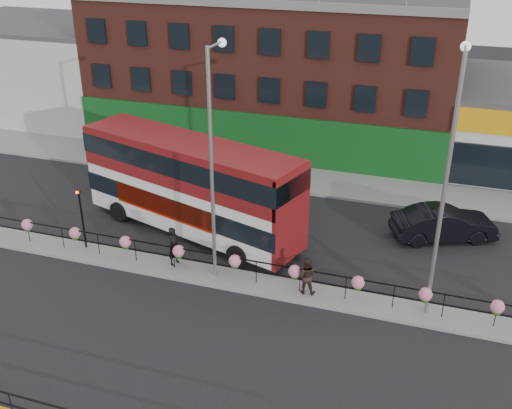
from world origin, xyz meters
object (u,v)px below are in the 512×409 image
(car, at_px, (444,224))
(lamp_column_east, at_px, (448,167))
(double_decker_bus, at_px, (191,178))
(pedestrian_a, at_px, (174,246))
(lamp_column_west, at_px, (213,147))
(pedestrian_b, at_px, (306,276))

(car, height_order, lamp_column_east, lamp_column_east)
(double_decker_bus, relative_size, pedestrian_a, 6.66)
(car, relative_size, lamp_column_west, 0.53)
(double_decker_bus, height_order, car, double_decker_bus)
(car, relative_size, lamp_column_east, 0.51)
(lamp_column_west, bearing_deg, double_decker_bus, 128.10)
(pedestrian_a, height_order, pedestrian_b, pedestrian_a)
(pedestrian_a, xyz_separation_m, lamp_column_west, (2.18, -0.09, 5.19))
(double_decker_bus, xyz_separation_m, car, (12.41, 3.31, -2.20))
(pedestrian_b, height_order, lamp_column_east, lamp_column_east)
(double_decker_bus, relative_size, lamp_column_west, 1.22)
(pedestrian_a, bearing_deg, pedestrian_b, -74.48)
(pedestrian_a, height_order, lamp_column_east, lamp_column_east)
(double_decker_bus, distance_m, pedestrian_a, 3.98)
(pedestrian_b, relative_size, lamp_column_east, 0.16)
(lamp_column_west, relative_size, lamp_column_east, 0.96)
(pedestrian_a, xyz_separation_m, pedestrian_b, (6.43, -0.39, -0.09))
(pedestrian_b, bearing_deg, lamp_column_east, 179.93)
(lamp_column_east, bearing_deg, pedestrian_a, -179.66)
(double_decker_bus, bearing_deg, pedestrian_b, -28.54)
(pedestrian_a, relative_size, lamp_column_east, 0.18)
(lamp_column_west, bearing_deg, pedestrian_b, -4.10)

